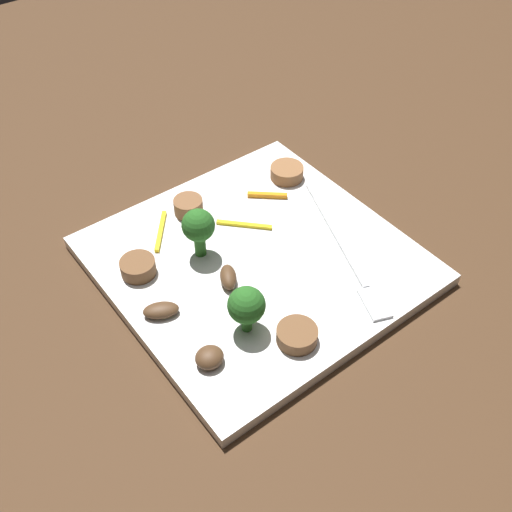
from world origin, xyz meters
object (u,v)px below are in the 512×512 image
at_px(broccoli_floret_0, 246,306).
at_px(sausage_slice_2, 188,206).
at_px(mushroom_1, 228,277).
at_px(mushroom_2, 161,310).
at_px(fork, 348,255).
at_px(pepper_strip_2, 244,225).
at_px(pepper_strip_1, 267,195).
at_px(plate, 256,261).
at_px(broccoli_floret_1, 198,227).
at_px(sausage_slice_0, 287,172).
at_px(sausage_slice_3, 297,335).
at_px(sausage_slice_1, 138,267).
at_px(pepper_strip_0, 161,231).
at_px(mushroom_0, 209,357).

height_order(broccoli_floret_0, sausage_slice_2, broccoli_floret_0).
distance_m(mushroom_1, mushroom_2, 0.06).
xyz_separation_m(fork, pepper_strip_2, (-0.09, -0.05, -0.00)).
bearing_deg(sausage_slice_2, pepper_strip_1, 69.20).
distance_m(plate, pepper_strip_1, 0.08).
bearing_deg(broccoli_floret_1, sausage_slice_0, 106.10).
height_order(broccoli_floret_1, mushroom_2, broccoli_floret_1).
relative_size(plate, sausage_slice_2, 9.11).
xyz_separation_m(sausage_slice_2, sausage_slice_3, (0.18, -0.02, -0.00)).
relative_size(sausage_slice_1, pepper_strip_1, 0.78).
relative_size(fork, broccoli_floret_0, 3.90).
bearing_deg(broccoli_floret_1, plate, 48.51).
bearing_deg(pepper_strip_0, broccoli_floret_0, -1.43).
bearing_deg(broccoli_floret_1, pepper_strip_1, 104.69).
bearing_deg(sausage_slice_1, pepper_strip_2, 85.88).
distance_m(plate, pepper_strip_0, 0.09).
bearing_deg(pepper_strip_2, mushroom_1, -47.42).
height_order(broccoli_floret_1, sausage_slice_0, broccoli_floret_1).
bearing_deg(broccoli_floret_0, broccoli_floret_1, 169.07).
height_order(mushroom_2, pepper_strip_2, mushroom_2).
relative_size(pepper_strip_0, pepper_strip_1, 1.34).
bearing_deg(sausage_slice_2, fork, 30.32).
height_order(sausage_slice_2, pepper_strip_2, sausage_slice_2).
xyz_separation_m(mushroom_1, pepper_strip_2, (-0.05, 0.05, -0.00)).
relative_size(plate, sausage_slice_0, 7.54).
relative_size(plate, mushroom_2, 8.66).
xyz_separation_m(sausage_slice_0, mushroom_1, (0.08, -0.13, 0.00)).
bearing_deg(pepper_strip_0, sausage_slice_3, 6.90).
bearing_deg(pepper_strip_1, plate, -45.29).
bearing_deg(pepper_strip_0, sausage_slice_0, 87.13).
xyz_separation_m(sausage_slice_0, mushroom_0, (0.14, -0.19, 0.00)).
xyz_separation_m(fork, mushroom_0, (0.02, -0.16, 0.00)).
xyz_separation_m(plate, broccoli_floret_1, (-0.03, -0.04, 0.04)).
bearing_deg(plate, pepper_strip_2, 158.28).
bearing_deg(pepper_strip_2, pepper_strip_1, 114.59).
relative_size(plate, broccoli_floret_0, 5.81).
xyz_separation_m(mushroom_0, mushroom_2, (-0.06, -0.00, -0.00)).
distance_m(sausage_slice_2, mushroom_0, 0.18).
bearing_deg(mushroom_0, fork, 96.39).
height_order(broccoli_floret_0, sausage_slice_1, broccoli_floret_0).
height_order(broccoli_floret_0, sausage_slice_3, broccoli_floret_0).
xyz_separation_m(plate, pepper_strip_1, (-0.06, 0.06, 0.01)).
bearing_deg(pepper_strip_2, fork, 29.12).
height_order(broccoli_floret_1, pepper_strip_1, broccoli_floret_1).
bearing_deg(mushroom_2, broccoli_floret_0, 40.92).
distance_m(mushroom_2, pepper_strip_0, 0.10).
xyz_separation_m(broccoli_floret_1, sausage_slice_1, (-0.01, -0.06, -0.03)).
relative_size(sausage_slice_0, mushroom_2, 1.15).
relative_size(sausage_slice_2, mushroom_1, 1.03).
relative_size(sausage_slice_2, pepper_strip_2, 0.53).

